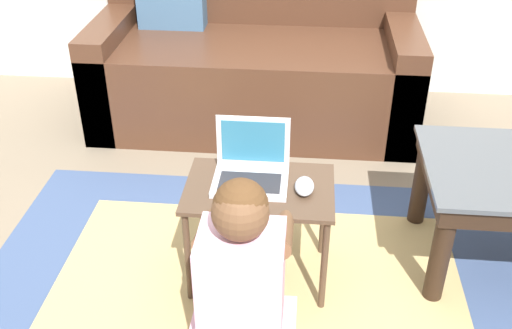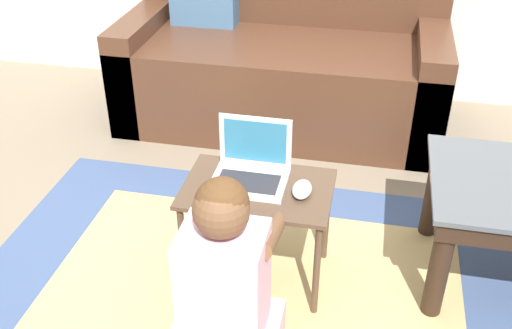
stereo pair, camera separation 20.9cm
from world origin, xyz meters
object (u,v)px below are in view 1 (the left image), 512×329
at_px(laptop, 252,171).
at_px(computer_mouse, 304,186).
at_px(person_seated, 242,292).
at_px(laptop_desk, 259,200).
at_px(couch, 254,67).

xyz_separation_m(laptop, computer_mouse, (0.18, -0.04, -0.02)).
height_order(laptop, person_seated, person_seated).
distance_m(laptop_desk, laptop, 0.11).
bearing_deg(laptop, couch, 95.25).
bearing_deg(laptop, laptop_desk, -53.78).
height_order(couch, computer_mouse, couch).
relative_size(couch, laptop_desk, 3.26).
bearing_deg(couch, person_seated, -85.69).
distance_m(couch, computer_mouse, 1.36).
bearing_deg(laptop_desk, computer_mouse, -0.79).
xyz_separation_m(laptop_desk, laptop, (-0.03, 0.04, 0.09)).
distance_m(computer_mouse, person_seated, 0.45).
relative_size(laptop, person_seated, 0.38).
bearing_deg(computer_mouse, laptop_desk, 179.21).
height_order(computer_mouse, person_seated, person_seated).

